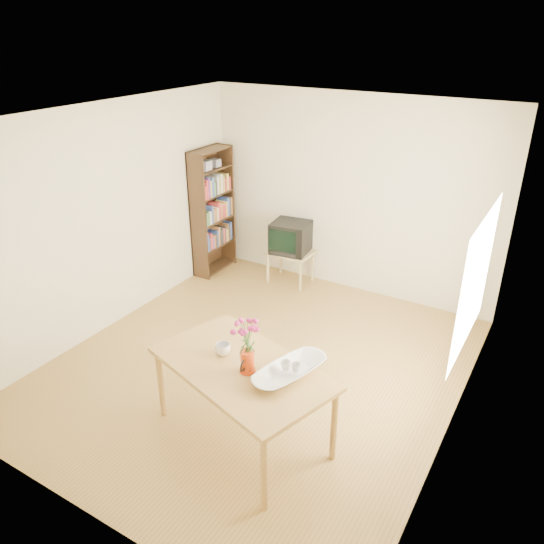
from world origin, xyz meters
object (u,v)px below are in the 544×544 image
Objects in this scene: table at (242,373)px; mug at (223,349)px; pitcher at (248,362)px; bowl at (290,352)px; television at (291,236)px.

table is 13.02× the size of mug.
bowl is (0.32, 0.14, 0.13)m from pitcher.
bowl reaches higher than television.
table is at bearing -165.41° from bowl.
pitcher is at bearing -75.10° from television.
television is (-1.15, 2.93, -0.00)m from table.
table is 3.76× the size of bowl.
pitcher reaches higher than table.
pitcher is 0.33m from mug.
pitcher is 0.45× the size of bowl.
table is at bearing 151.70° from pitcher.
mug is (-0.32, 0.09, -0.04)m from pitcher.
television is at bearing 118.77° from bowl.
bowl is (0.64, 0.04, 0.17)m from mug.
mug is (-0.23, 0.06, 0.12)m from table.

